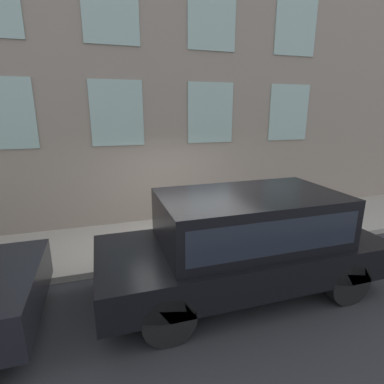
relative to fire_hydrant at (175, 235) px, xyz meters
name	(u,v)px	position (x,y,z in m)	size (l,w,h in m)	color
ground_plane	(195,262)	(-0.42, -0.30, -0.48)	(80.00, 80.00, 0.00)	#2D2D30
sidewalk	(179,237)	(0.81, -0.30, -0.42)	(2.47, 60.00, 0.13)	#A8A093
building_facade	(164,86)	(2.19, -0.30, 3.21)	(0.33, 40.00, 7.38)	gray
fire_hydrant	(175,235)	(0.00, 0.00, 0.00)	(0.33, 0.45, 0.69)	red
person	(208,212)	(0.13, -0.79, 0.41)	(0.30, 0.20, 1.26)	navy
parked_truck_black_near	(246,236)	(-1.57, -0.85, 0.54)	(1.99, 4.87, 1.77)	black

